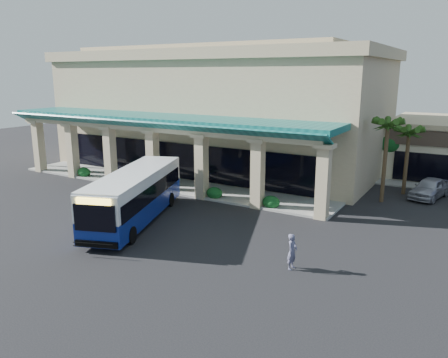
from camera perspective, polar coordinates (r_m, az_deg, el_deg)
The scene contains 10 objects.
ground at distance 26.31m, azimuth -3.69°, elevation -6.17°, with size 110.00×110.00×0.00m, color black.
main_building at distance 42.68m, azimuth -0.58°, elevation 9.27°, with size 30.80×14.80×11.35m, color tan, non-canonical shape.
arcade at distance 35.53m, azimuth -8.29°, elevation 3.67°, with size 30.00×6.20×5.70m, color #0E5655, non-canonical shape.
palm_0 at distance 32.38m, azimuth 20.32°, elevation 2.81°, with size 2.40×2.40×6.60m, color #1E3F10, non-canonical shape.
palm_1 at distance 35.22m, azimuth 22.77°, elevation 2.74°, with size 2.40×2.40×5.80m, color #1E3F10, non-canonical shape.
palm_2 at distance 45.74m, azimuth -22.93°, elevation 5.25°, with size 2.40×2.40×6.20m, color #1E3F10, non-canonical shape.
broadleaf_tree at distance 40.47m, azimuth 20.95°, elevation 3.47°, with size 2.60×2.60×4.81m, color #104719, non-canonical shape.
transit_bus at distance 27.33m, azimuth -11.48°, elevation -2.25°, with size 2.58×11.09×3.10m, color navy, non-canonical shape.
pedestrian at distance 20.74m, azimuth 8.90°, elevation -9.34°, with size 0.62×0.41×1.71m, color #555674.
car_silver at distance 35.27m, azimuth 25.27°, elevation -1.08°, with size 1.76×4.37×1.49m, color #A2A3B2.
Camera 1 is at (14.03, -20.41, 8.87)m, focal length 35.00 mm.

